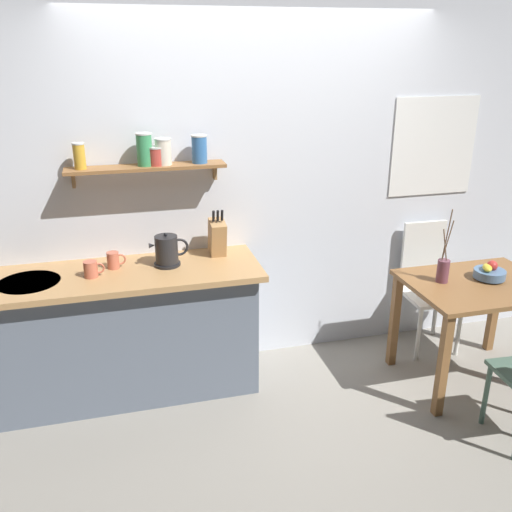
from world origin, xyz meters
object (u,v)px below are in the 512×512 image
at_px(twig_vase, 443,269).
at_px(knife_block, 217,237).
at_px(coffee_mug_by_sink, 91,269).
at_px(dining_chair_far, 427,280).
at_px(electric_kettle, 167,251).
at_px(fruit_bowl, 490,272).
at_px(dining_table, 477,299).
at_px(coffee_mug_spare, 114,260).

distance_m(twig_vase, knife_block, 1.55).
relative_size(knife_block, coffee_mug_by_sink, 2.59).
bearing_deg(dining_chair_far, knife_block, 179.38).
bearing_deg(electric_kettle, fruit_bowl, -11.76).
distance_m(dining_table, fruit_bowl, 0.20).
xyz_separation_m(dining_chair_far, fruit_bowl, (0.13, -0.53, 0.27)).
height_order(dining_table, electric_kettle, electric_kettle).
height_order(twig_vase, knife_block, twig_vase).
bearing_deg(knife_block, electric_kettle, -163.56).
relative_size(dining_chair_far, electric_kettle, 3.86).
bearing_deg(twig_vase, knife_block, 160.76).
bearing_deg(fruit_bowl, dining_chair_far, 104.16).
bearing_deg(dining_chair_far, dining_table, -86.40).
distance_m(dining_table, knife_block, 1.84).
bearing_deg(twig_vase, fruit_bowl, -7.56).
distance_m(fruit_bowl, knife_block, 1.89).
distance_m(dining_table, coffee_mug_by_sink, 2.58).
relative_size(dining_chair_far, knife_block, 2.98).
xyz_separation_m(dining_chair_far, coffee_mug_spare, (-2.35, -0.05, 0.42)).
xyz_separation_m(fruit_bowl, coffee_mug_by_sink, (-2.63, 0.37, 0.15)).
distance_m(fruit_bowl, coffee_mug_by_sink, 2.66).
bearing_deg(knife_block, coffee_mug_by_sink, -167.88).
xyz_separation_m(dining_chair_far, knife_block, (-1.66, 0.02, 0.50)).
bearing_deg(electric_kettle, knife_block, 16.44).
distance_m(twig_vase, electric_kettle, 1.86).
relative_size(dining_chair_far, twig_vase, 1.92).
relative_size(fruit_bowl, coffee_mug_by_sink, 1.65).
relative_size(dining_table, twig_vase, 1.85).
bearing_deg(dining_table, electric_kettle, 166.77).
relative_size(fruit_bowl, electric_kettle, 0.82).
bearing_deg(knife_block, fruit_bowl, -17.12).
height_order(twig_vase, coffee_mug_spare, twig_vase).
relative_size(dining_table, coffee_mug_spare, 7.78).
bearing_deg(coffee_mug_spare, twig_vase, -11.58).
bearing_deg(coffee_mug_by_sink, knife_block, 12.12).
height_order(fruit_bowl, electric_kettle, electric_kettle).
xyz_separation_m(twig_vase, knife_block, (-1.45, 0.51, 0.19)).
xyz_separation_m(dining_chair_far, coffee_mug_by_sink, (-2.49, -0.16, 0.42)).
relative_size(electric_kettle, knife_block, 0.77).
height_order(fruit_bowl, coffee_mug_by_sink, coffee_mug_by_sink).
bearing_deg(dining_table, coffee_mug_by_sink, 170.88).
bearing_deg(coffee_mug_spare, fruit_bowl, -11.04).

